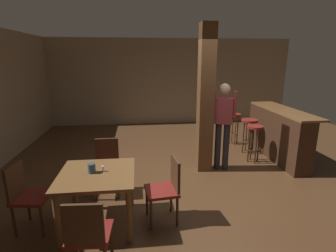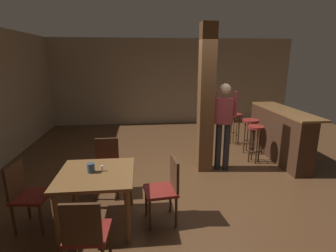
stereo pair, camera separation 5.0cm
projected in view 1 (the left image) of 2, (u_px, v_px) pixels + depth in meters
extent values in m
plane|color=#4C301C|center=(203.00, 181.00, 4.79)|extent=(10.80, 10.80, 0.00)
cube|color=gray|center=(171.00, 82.00, 8.76)|extent=(8.00, 0.10, 2.80)
cube|color=brown|center=(206.00, 100.00, 4.96)|extent=(0.28, 0.28, 2.80)
cube|color=brown|center=(97.00, 175.00, 3.38)|extent=(0.97, 0.97, 0.04)
cylinder|color=brown|center=(131.00, 184.00, 3.92)|extent=(0.07, 0.07, 0.70)
cylinder|color=brown|center=(74.00, 187.00, 3.83)|extent=(0.07, 0.07, 0.70)
cylinder|color=brown|center=(129.00, 216.00, 3.12)|extent=(0.07, 0.07, 0.70)
cylinder|color=brown|center=(57.00, 221.00, 3.03)|extent=(0.07, 0.07, 0.70)
cube|color=maroon|center=(32.00, 197.00, 3.36)|extent=(0.47, 0.47, 0.04)
cube|color=#422816|center=(15.00, 181.00, 3.30)|extent=(0.08, 0.38, 0.45)
cylinder|color=#422816|center=(54.00, 205.00, 3.58)|extent=(0.04, 0.04, 0.43)
cylinder|color=#422816|center=(42.00, 221.00, 3.24)|extent=(0.04, 0.04, 0.43)
cylinder|color=#422816|center=(28.00, 205.00, 3.58)|extent=(0.04, 0.04, 0.43)
cylinder|color=#422816|center=(14.00, 221.00, 3.25)|extent=(0.04, 0.04, 0.43)
cube|color=maroon|center=(90.00, 233.00, 2.67)|extent=(0.44, 0.44, 0.04)
cube|color=#422816|center=(83.00, 226.00, 2.43)|extent=(0.38, 0.06, 0.45)
cylinder|color=#422816|center=(79.00, 241.00, 2.88)|extent=(0.04, 0.04, 0.43)
cylinder|color=#422816|center=(111.00, 240.00, 2.90)|extent=(0.04, 0.04, 0.43)
cube|color=maroon|center=(161.00, 191.00, 3.52)|extent=(0.46, 0.46, 0.04)
cube|color=#422816|center=(175.00, 174.00, 3.51)|extent=(0.08, 0.38, 0.45)
cylinder|color=#422816|center=(151.00, 215.00, 3.38)|extent=(0.04, 0.04, 0.43)
cylinder|color=#422816|center=(147.00, 201.00, 3.71)|extent=(0.04, 0.04, 0.43)
cylinder|color=#422816|center=(177.00, 211.00, 3.45)|extent=(0.04, 0.04, 0.43)
cylinder|color=#422816|center=(171.00, 198.00, 3.78)|extent=(0.04, 0.04, 0.43)
cube|color=maroon|center=(107.00, 169.00, 4.23)|extent=(0.43, 0.43, 0.04)
cube|color=#422816|center=(107.00, 151.00, 4.35)|extent=(0.38, 0.04, 0.45)
cylinder|color=#422816|center=(118.00, 186.00, 4.14)|extent=(0.04, 0.04, 0.43)
cylinder|color=#422816|center=(95.00, 187.00, 4.09)|extent=(0.04, 0.04, 0.43)
cylinder|color=#422816|center=(119.00, 176.00, 4.47)|extent=(0.04, 0.04, 0.43)
cylinder|color=#422816|center=(98.00, 177.00, 4.43)|extent=(0.04, 0.04, 0.43)
cylinder|color=#33475B|center=(92.00, 168.00, 3.37)|extent=(0.10, 0.10, 0.12)
cylinder|color=silver|center=(103.00, 169.00, 3.42)|extent=(0.03, 0.03, 0.07)
cube|color=maroon|center=(224.00, 111.00, 5.02)|extent=(0.39, 0.31, 0.50)
sphere|color=tan|center=(225.00, 89.00, 4.91)|extent=(0.27, 0.27, 0.21)
cylinder|color=#232328|center=(226.00, 147.00, 5.18)|extent=(0.16, 0.16, 0.95)
cylinder|color=#232328|center=(218.00, 146.00, 5.22)|extent=(0.16, 0.16, 0.95)
cylinder|color=maroon|center=(235.00, 103.00, 4.93)|extent=(0.10, 0.10, 0.46)
cylinder|color=maroon|center=(214.00, 103.00, 5.03)|extent=(0.10, 0.10, 0.46)
cube|color=brown|center=(284.00, 110.00, 5.68)|extent=(0.56, 2.12, 0.04)
cube|color=#382114|center=(277.00, 135.00, 5.81)|extent=(0.36, 2.12, 1.06)
cylinder|color=maroon|center=(255.00, 127.00, 5.50)|extent=(0.34, 0.34, 0.05)
torus|color=#382114|center=(253.00, 150.00, 5.62)|extent=(0.24, 0.24, 0.02)
cylinder|color=#382114|center=(251.00, 143.00, 5.70)|extent=(0.03, 0.03, 0.75)
cylinder|color=#382114|center=(256.00, 147.00, 5.49)|extent=(0.03, 0.03, 0.75)
cylinder|color=#382114|center=(258.00, 145.00, 5.61)|extent=(0.03, 0.03, 0.75)
cylinder|color=#382114|center=(249.00, 145.00, 5.58)|extent=(0.03, 0.03, 0.75)
cylinder|color=maroon|center=(250.00, 120.00, 6.04)|extent=(0.37, 0.37, 0.05)
torus|color=#422816|center=(248.00, 141.00, 6.17)|extent=(0.26, 0.26, 0.02)
cylinder|color=#422816|center=(246.00, 136.00, 6.26)|extent=(0.03, 0.03, 0.75)
cylinder|color=#422816|center=(250.00, 139.00, 6.03)|extent=(0.03, 0.03, 0.75)
cylinder|color=#422816|center=(253.00, 137.00, 6.16)|extent=(0.03, 0.03, 0.75)
cylinder|color=#422816|center=(243.00, 137.00, 6.13)|extent=(0.03, 0.03, 0.75)
cylinder|color=maroon|center=(235.00, 115.00, 6.69)|extent=(0.32, 0.32, 0.05)
torus|color=brown|center=(233.00, 134.00, 6.81)|extent=(0.23, 0.23, 0.02)
cylinder|color=brown|center=(232.00, 129.00, 6.89)|extent=(0.03, 0.03, 0.75)
cylinder|color=brown|center=(235.00, 131.00, 6.69)|extent=(0.03, 0.03, 0.75)
cylinder|color=brown|center=(237.00, 130.00, 6.80)|extent=(0.03, 0.03, 0.75)
cylinder|color=brown|center=(230.00, 130.00, 6.78)|extent=(0.03, 0.03, 0.75)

